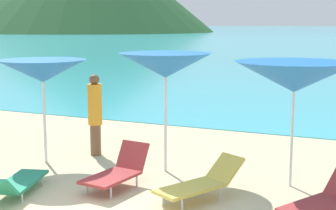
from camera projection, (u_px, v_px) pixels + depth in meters
ground_plane at (253, 120)px, 16.09m from camera, size 50.00×100.00×0.30m
umbrella_1 at (43, 71)px, 10.35m from camera, size 1.91×1.91×2.15m
umbrella_2 at (166, 66)px, 9.67m from camera, size 1.95×1.95×2.32m
umbrella_3 at (294, 77)px, 8.78m from camera, size 2.15×2.15×2.23m
lounge_chair_0 at (201, 182)px, 8.31m from camera, size 1.19×1.67×0.65m
lounge_chair_1 at (326, 200)px, 7.65m from camera, size 1.26×1.65×0.61m
lounge_chair_2 at (118, 170)px, 8.93m from camera, size 0.76×1.40×0.74m
lounge_chair_3 at (15, 183)px, 8.48m from camera, size 0.99×1.80×0.57m
beachgoer_3 at (95, 112)px, 11.08m from camera, size 0.31×0.31×1.79m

